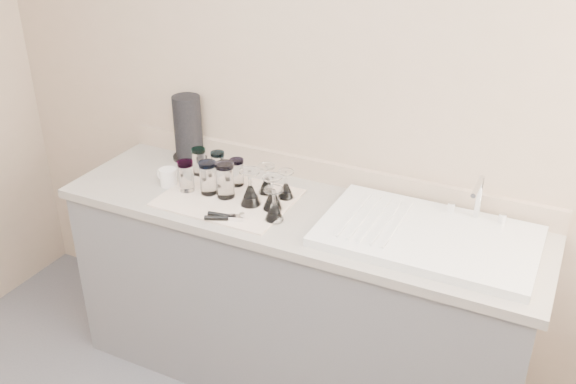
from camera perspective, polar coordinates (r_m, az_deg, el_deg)
The scene contains 18 objects.
room_envelope at distance 1.50m, azimuth -19.01°, elevation 0.39°, with size 3.54×3.50×2.52m.
counter_unit at distance 2.92m, azimuth 0.81°, elevation -9.25°, with size 2.06×0.62×0.90m.
sink_unit at distance 2.52m, azimuth 12.36°, elevation -3.80°, with size 0.82×0.50×0.22m.
dish_towel at distance 2.77m, azimuth -5.34°, elevation -0.51°, with size 0.55×0.42×0.01m, color white.
tumbler_teal at distance 2.96m, azimuth -7.91°, elevation 2.73°, with size 0.06×0.06×0.13m.
tumbler_cyan at distance 2.92m, azimuth -6.25°, elevation 2.44°, with size 0.06×0.06×0.12m.
tumbler_purple at distance 2.84m, azimuth -4.56°, elevation 1.78°, with size 0.06×0.06×0.12m.
tumbler_magenta at distance 2.82m, azimuth -9.05°, elevation 1.44°, with size 0.07×0.07×0.14m.
tumbler_blue at distance 2.78m, azimuth -7.12°, elevation 1.28°, with size 0.07×0.07×0.15m.
tumbler_lavender at distance 2.74m, azimuth -5.61°, elevation 1.08°, with size 0.08×0.08×0.16m.
goblet_back_left at distance 2.78m, azimuth -1.91°, elevation 0.76°, with size 0.07×0.07×0.13m.
goblet_back_right at distance 2.74m, azimuth -0.19°, elevation 0.31°, with size 0.07×0.07×0.12m.
goblet_front_left at distance 2.68m, azimuth -3.37°, elevation -0.07°, with size 0.09×0.09×0.16m.
goblet_front_right at distance 2.65m, azimuth -1.39°, elevation -0.51°, with size 0.08×0.08×0.15m.
goblet_extra at distance 2.57m, azimuth -1.25°, elevation -1.53°, with size 0.08×0.08×0.14m.
can_opener at distance 2.60m, azimuth -5.60°, elevation -2.23°, with size 0.16×0.09×0.02m.
white_mug at distance 2.91m, azimuth -10.63°, elevation 1.32°, with size 0.11×0.09×0.08m.
paper_towel_roll at distance 3.12m, azimuth -8.88°, elevation 5.60°, with size 0.17×0.17×0.31m.
Camera 1 is at (1.00, -0.92, 2.20)m, focal length 40.00 mm.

